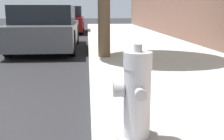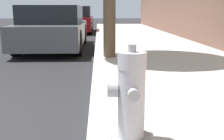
{
  "view_description": "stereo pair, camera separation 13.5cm",
  "coord_description": "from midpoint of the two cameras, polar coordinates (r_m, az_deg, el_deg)",
  "views": [
    {
      "loc": [
        2.01,
        -2.24,
        1.23
      ],
      "look_at": [
        2.31,
        1.15,
        0.49
      ],
      "focal_mm": 45.0,
      "sensor_mm": 36.0,
      "label": 1
    },
    {
      "loc": [
        2.15,
        -2.25,
        1.23
      ],
      "look_at": [
        2.31,
        1.15,
        0.49
      ],
      "focal_mm": 45.0,
      "sensor_mm": 36.0,
      "label": 2
    }
  ],
  "objects": [
    {
      "name": "parked_car_mid",
      "position": [
        15.7,
        -7.17,
        10.04
      ],
      "size": [
        1.84,
        4.35,
        1.41
      ],
      "color": "maroon",
      "rests_on": "ground_plane"
    },
    {
      "name": "parked_car_near",
      "position": [
        9.06,
        -11.25,
        8.35
      ],
      "size": [
        1.86,
        4.53,
        1.35
      ],
      "color": "#4C5156",
      "rests_on": "ground_plane"
    },
    {
      "name": "fire_hydrant",
      "position": [
        2.34,
        5.51,
        -5.75
      ],
      "size": [
        0.37,
        0.37,
        0.81
      ],
      "color": "#97979C",
      "rests_on": "sidewalk_slab"
    }
  ]
}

